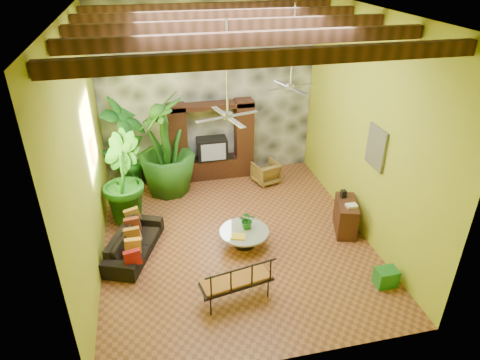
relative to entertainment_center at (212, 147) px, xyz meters
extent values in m
plane|color=brown|center=(0.00, -3.14, -0.97)|extent=(7.00, 7.00, 0.00)
cube|color=silver|center=(0.00, -3.14, 4.03)|extent=(6.00, 7.00, 0.02)
cube|color=#AABE2B|center=(0.00, 0.36, 1.53)|extent=(6.00, 0.02, 5.00)
cube|color=#AABE2B|center=(-3.00, -3.14, 1.53)|extent=(0.02, 7.00, 5.00)
cube|color=#AABE2B|center=(3.00, -3.14, 1.53)|extent=(0.02, 7.00, 5.00)
cube|color=#323438|center=(0.00, 0.30, 1.53)|extent=(5.98, 0.10, 4.98)
cube|color=#3B1E13|center=(0.00, -5.74, 3.81)|extent=(5.95, 0.16, 0.22)
cube|color=#3B1E13|center=(0.00, -4.44, 3.81)|extent=(5.95, 0.16, 0.22)
cube|color=#3B1E13|center=(0.00, -3.14, 3.81)|extent=(5.95, 0.16, 0.22)
cube|color=#3B1E13|center=(0.00, -1.84, 3.81)|extent=(5.95, 0.16, 0.22)
cube|color=#3B1E13|center=(0.00, -0.54, 3.81)|extent=(5.95, 0.16, 0.22)
cube|color=black|center=(0.00, 0.00, -0.67)|extent=(2.40, 0.50, 0.60)
cube|color=black|center=(-0.95, 0.00, 0.33)|extent=(0.50, 0.48, 2.00)
cube|color=black|center=(0.95, 0.00, 0.33)|extent=(0.50, 0.48, 2.00)
cube|color=black|center=(0.00, 0.00, 1.23)|extent=(2.40, 0.48, 0.12)
cube|color=black|center=(0.00, -0.02, -0.05)|extent=(0.85, 0.52, 0.62)
cube|color=#8C99A8|center=(0.00, -0.29, -0.05)|extent=(0.70, 0.02, 0.50)
cylinder|color=#A8A8AC|center=(-0.20, -3.54, 3.13)|extent=(0.04, 0.04, 1.80)
cylinder|color=#A8A8AC|center=(-0.20, -3.54, 2.23)|extent=(0.18, 0.18, 0.12)
cube|color=#A8A8AC|center=(0.15, -3.44, 2.21)|extent=(0.58, 0.26, 0.01)
cube|color=#A8A8AC|center=(-0.29, -3.19, 2.21)|extent=(0.26, 0.58, 0.01)
cube|color=#A8A8AC|center=(-0.55, -3.63, 2.21)|extent=(0.58, 0.26, 0.01)
cube|color=#A8A8AC|center=(-0.11, -3.88, 2.21)|extent=(0.26, 0.58, 0.01)
cylinder|color=#A8A8AC|center=(1.60, -1.94, 3.13)|extent=(0.04, 0.04, 1.80)
cylinder|color=#A8A8AC|center=(1.60, -1.94, 2.23)|extent=(0.18, 0.18, 0.12)
cube|color=#A8A8AC|center=(1.95, -1.84, 2.21)|extent=(0.58, 0.26, 0.01)
cube|color=#A8A8AC|center=(1.51, -1.59, 2.21)|extent=(0.26, 0.58, 0.01)
cube|color=#A8A8AC|center=(1.25, -2.03, 2.21)|extent=(0.58, 0.26, 0.01)
cube|color=#A8A8AC|center=(1.69, -2.28, 2.21)|extent=(0.26, 0.58, 0.01)
cube|color=gold|center=(-2.96, -2.14, 1.13)|extent=(0.06, 0.32, 0.55)
cube|color=#215279|center=(2.96, -3.74, 1.33)|extent=(0.06, 0.70, 0.90)
imported|color=black|center=(-2.30, -3.21, -0.68)|extent=(1.41, 2.07, 0.56)
imported|color=olive|center=(1.45, -0.69, -0.65)|extent=(0.84, 0.85, 0.62)
imported|color=#1A631F|center=(-2.36, 0.01, 0.35)|extent=(1.60, 1.67, 2.63)
imported|color=#1E651A|center=(-2.48, -1.69, 0.16)|extent=(1.27, 1.44, 2.25)
imported|color=#215817|center=(-1.33, -0.58, 0.42)|extent=(1.73, 1.73, 2.78)
cylinder|color=black|center=(0.15, -3.47, -0.79)|extent=(0.47, 0.47, 0.36)
cylinder|color=#B6C2BD|center=(0.15, -3.47, -0.59)|extent=(1.12, 1.12, 0.04)
imported|color=#1A641D|center=(0.25, -3.36, -0.36)|extent=(0.45, 0.41, 0.42)
cube|color=yellow|center=(-0.03, -3.68, -0.55)|extent=(0.37, 0.32, 0.03)
cube|color=black|center=(-0.39, -5.11, -0.52)|extent=(1.45, 0.71, 0.06)
cube|color=#9D5D22|center=(-0.39, -5.11, -0.48)|extent=(1.38, 0.65, 0.06)
cube|color=black|center=(-0.39, -5.37, -0.25)|extent=(1.38, 0.29, 0.54)
cube|color=#331D10|center=(2.65, -3.42, -0.57)|extent=(0.71, 1.07, 0.78)
cube|color=#228025|center=(2.65, -5.37, -0.78)|extent=(0.43, 0.33, 0.38)
camera|label=1|loc=(-1.68, -11.16, 5.10)|focal=32.00mm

